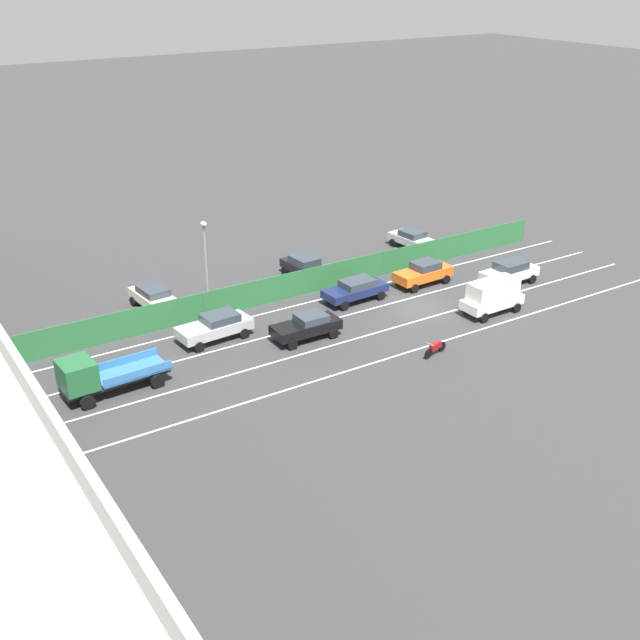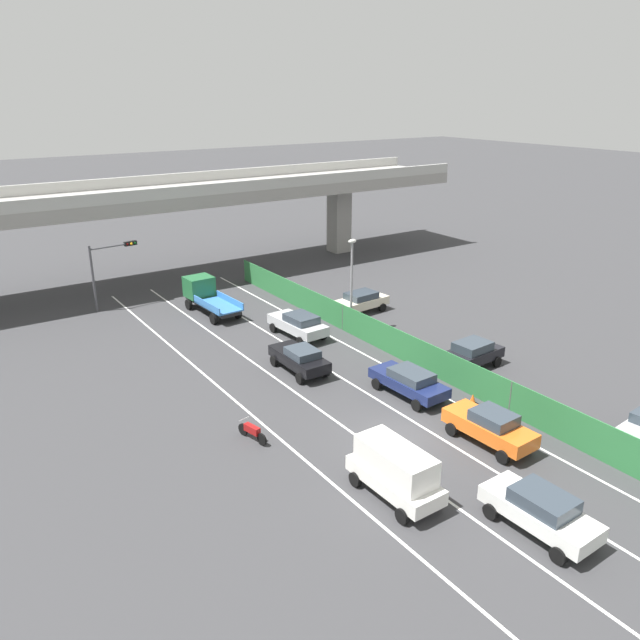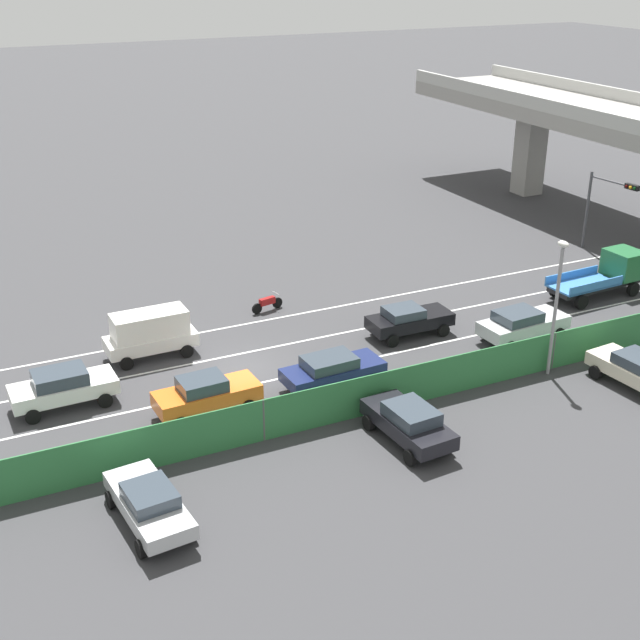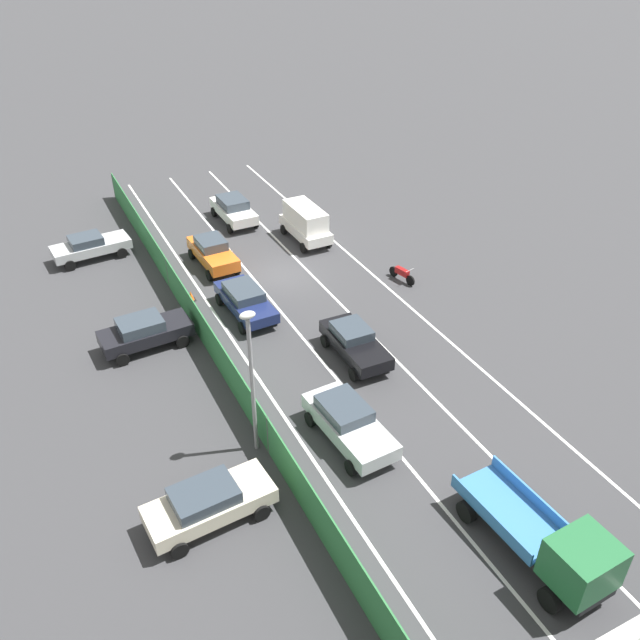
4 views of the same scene
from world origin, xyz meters
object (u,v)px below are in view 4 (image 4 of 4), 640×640
at_px(car_sedan_silver, 348,422).
at_px(car_hatchback_white, 233,209).
at_px(car_sedan_navy, 245,299).
at_px(car_van_white, 305,222).
at_px(motorcycle, 402,274).
at_px(flatbed_truck_blue, 555,547).
at_px(parked_sedan_dark, 145,331).
at_px(street_lamp, 251,369).
at_px(traffic_cone, 191,296).
at_px(car_sedan_black, 355,342).
at_px(parked_wagon_silver, 90,246).
at_px(parked_sedan_cream, 209,502).
at_px(car_taxi_orange, 213,252).

distance_m(car_sedan_silver, car_hatchback_white, 22.11).
relative_size(car_sedan_silver, car_sedan_navy, 1.02).
distance_m(car_van_white, motorcycle, 7.67).
height_order(car_van_white, flatbed_truck_blue, flatbed_truck_blue).
xyz_separation_m(car_van_white, parked_sedan_dark, (11.97, 7.14, -0.37)).
bearing_deg(car_hatchback_white, flatbed_truck_blue, 89.61).
distance_m(car_hatchback_white, flatbed_truck_blue, 30.31).
bearing_deg(car_hatchback_white, street_lamp, 72.23).
height_order(car_hatchback_white, flatbed_truck_blue, flatbed_truck_blue).
height_order(car_sedan_silver, traffic_cone, car_sedan_silver).
xyz_separation_m(car_sedan_black, flatbed_truck_blue, (0.02, 13.24, 0.36)).
relative_size(car_sedan_black, flatbed_truck_blue, 0.74).
xyz_separation_m(car_sedan_silver, car_hatchback_white, (-3.12, -21.88, 0.03)).
relative_size(car_sedan_navy, parked_sedan_dark, 1.05).
distance_m(flatbed_truck_blue, motorcycle, 19.47).
xyz_separation_m(parked_wagon_silver, parked_sedan_dark, (-0.70, 10.66, 0.06)).
bearing_deg(flatbed_truck_blue, car_van_white, -97.37).
xyz_separation_m(car_hatchback_white, parked_sedan_cream, (9.44, 23.35, -0.04)).
bearing_deg(car_sedan_black, car_sedan_navy, -61.30).
bearing_deg(car_hatchback_white, car_sedan_navy, 72.90).
height_order(motorcycle, parked_sedan_dark, parked_sedan_dark).
distance_m(car_van_white, car_taxi_orange, 6.40).
height_order(car_taxi_orange, parked_sedan_dark, car_taxi_orange).
xyz_separation_m(car_sedan_silver, traffic_cone, (2.50, -13.34, -0.65)).
bearing_deg(street_lamp, motorcycle, -144.46).
bearing_deg(parked_wagon_silver, parked_sedan_cream, 90.31).
relative_size(car_sedan_black, parked_wagon_silver, 0.93).
bearing_deg(parked_sedan_dark, car_taxi_orange, -130.82).
xyz_separation_m(car_sedan_navy, parked_sedan_dark, (5.43, 0.68, 0.04)).
distance_m(car_taxi_orange, flatbed_truck_blue, 25.17).
relative_size(car_sedan_navy, car_hatchback_white, 1.05).
distance_m(car_sedan_navy, parked_sedan_dark, 5.48).
relative_size(car_sedan_black, car_sedan_navy, 0.93).
relative_size(street_lamp, traffic_cone, 11.60).
relative_size(parked_sedan_dark, street_lamp, 0.69).
bearing_deg(car_van_white, street_lamp, 58.70).
height_order(car_sedan_silver, flatbed_truck_blue, flatbed_truck_blue).
height_order(car_sedan_silver, parked_wagon_silver, car_sedan_silver).
bearing_deg(parked_sedan_dark, car_van_white, -149.20).
relative_size(car_sedan_navy, car_taxi_orange, 1.04).
bearing_deg(car_taxi_orange, parked_wagon_silver, -33.38).
bearing_deg(flatbed_truck_blue, car_sedan_silver, -70.91).
relative_size(car_van_white, parked_sedan_cream, 0.93).
bearing_deg(parked_sedan_cream, car_sedan_black, -145.86).
distance_m(car_hatchback_white, motorcycle, 13.18).
relative_size(car_taxi_orange, parked_sedan_dark, 1.01).
bearing_deg(car_sedan_navy, parked_wagon_silver, -58.43).
height_order(car_sedan_navy, parked_wagon_silver, same).
distance_m(car_taxi_orange, traffic_cone, 4.06).
relative_size(parked_wagon_silver, street_lamp, 0.72).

